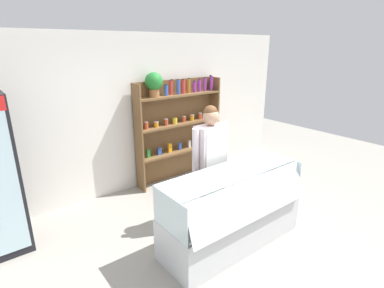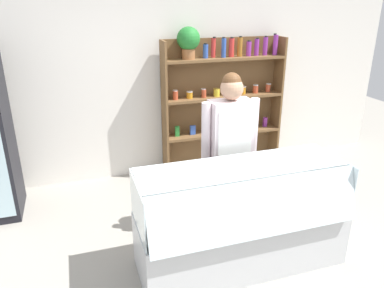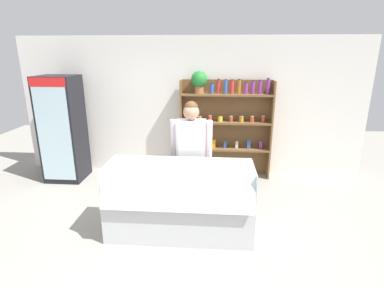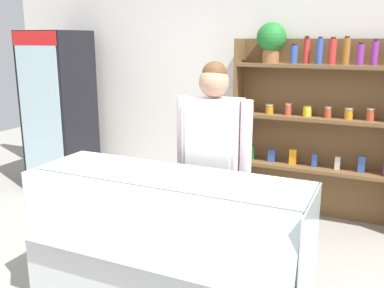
{
  "view_description": "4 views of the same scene",
  "coord_description": "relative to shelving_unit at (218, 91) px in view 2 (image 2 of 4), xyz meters",
  "views": [
    {
      "loc": [
        -2.44,
        -2.32,
        2.49
      ],
      "look_at": [
        -0.09,
        0.7,
        1.22
      ],
      "focal_mm": 28.0,
      "sensor_mm": 36.0,
      "label": 1
    },
    {
      "loc": [
        -1.32,
        -2.68,
        2.4
      ],
      "look_at": [
        -0.26,
        0.6,
        1.05
      ],
      "focal_mm": 35.0,
      "sensor_mm": 36.0,
      "label": 2
    },
    {
      "loc": [
        0.47,
        -3.56,
        2.39
      ],
      "look_at": [
        0.16,
        0.53,
        1.13
      ],
      "focal_mm": 28.0,
      "sensor_mm": 36.0,
      "label": 3
    },
    {
      "loc": [
        1.33,
        -2.37,
        1.9
      ],
      "look_at": [
        -0.08,
        0.69,
        1.07
      ],
      "focal_mm": 40.0,
      "sensor_mm": 36.0,
      "label": 4
    }
  ],
  "objects": [
    {
      "name": "shop_clerk",
      "position": [
        -0.48,
        -1.55,
        -0.14
      ],
      "size": [
        0.61,
        0.25,
        1.74
      ],
      "color": "#383D51",
      "rests_on": "ground"
    },
    {
      "name": "shelving_unit",
      "position": [
        0.0,
        0.0,
        0.0
      ],
      "size": [
        1.75,
        0.3,
        2.06
      ],
      "color": "brown",
      "rests_on": "ground"
    },
    {
      "name": "back_wall",
      "position": [
        -0.62,
        0.21,
        0.17
      ],
      "size": [
        6.8,
        0.1,
        2.7
      ],
      "primitive_type": "cube",
      "color": "white",
      "rests_on": "ground"
    },
    {
      "name": "ground_plane",
      "position": [
        -0.62,
        -2.13,
        -1.18
      ],
      "size": [
        12.0,
        12.0,
        0.0
      ],
      "primitive_type": "plane",
      "color": "gray"
    },
    {
      "name": "deli_display_case",
      "position": [
        -0.59,
        -2.11,
        -0.87
      ],
      "size": [
        1.93,
        0.75,
        1.01
      ],
      "color": "silver",
      "rests_on": "ground"
    }
  ]
}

